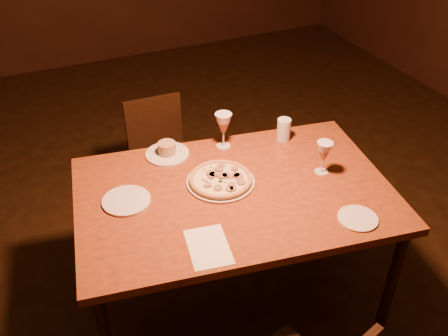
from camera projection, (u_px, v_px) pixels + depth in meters
name	position (u px, v px, depth m)	size (l,w,h in m)	color
floor	(212.00, 290.00, 2.88)	(7.00, 7.00, 0.00)	#321F10
dining_table	(234.00, 202.00, 2.39)	(1.60, 1.16, 0.79)	brown
chair_far	(160.00, 151.00, 3.27)	(0.38, 0.38, 0.77)	black
pizza_plate	(221.00, 180.00, 2.39)	(0.33, 0.33, 0.04)	silver
ramekin_saucer	(167.00, 151.00, 2.58)	(0.23, 0.23, 0.07)	silver
wine_glass_far	(223.00, 130.00, 2.61)	(0.09, 0.09, 0.20)	#A25843
wine_glass_right	(323.00, 158.00, 2.42)	(0.08, 0.08, 0.17)	#A25843
water_tumbler	(284.00, 130.00, 2.68)	(0.07, 0.07, 0.12)	silver
side_plate_left	(126.00, 201.00, 2.28)	(0.22, 0.22, 0.01)	silver
side_plate_near	(358.00, 218.00, 2.18)	(0.18, 0.18, 0.01)	silver
menu_card	(208.00, 247.00, 2.05)	(0.16, 0.24, 0.00)	white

